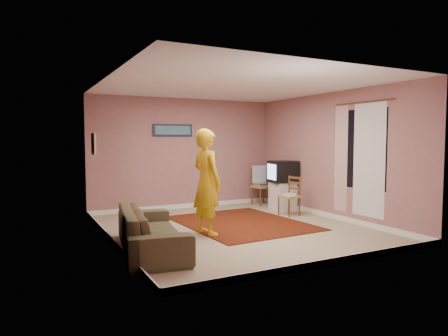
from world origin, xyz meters
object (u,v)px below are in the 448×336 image
sofa (151,229)px  person (207,182)px  crt_tv (283,172)px  chair_b (289,192)px  tv_cabinet (283,196)px  chair_a (262,182)px

sofa → person: person is taller
crt_tv → chair_b: bearing=-106.5°
tv_cabinet → person: 3.04m
tv_cabinet → chair_b: 0.75m
chair_a → person: bearing=-144.7°
person → chair_a: bearing=-58.9°
chair_b → sofa: chair_b is taller
crt_tv → person: (-2.60, -1.44, 0.01)m
chair_b → chair_a: bearing=162.5°
chair_a → person: (-2.55, -2.25, 0.33)m
tv_cabinet → chair_a: 0.85m
crt_tv → chair_b: 0.81m
chair_b → person: size_ratio=0.25×
crt_tv → chair_a: 0.87m
chair_a → crt_tv: bearing=-92.5°
tv_cabinet → chair_b: bearing=-114.6°
person → crt_tv: bearing=-71.4°
chair_a → sofa: chair_a is taller
crt_tv → sofa: size_ratio=0.30×
tv_cabinet → chair_b: (-0.30, -0.65, 0.19)m
chair_b → sofa: (-3.45, -1.31, -0.20)m
tv_cabinet → chair_a: chair_a is taller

